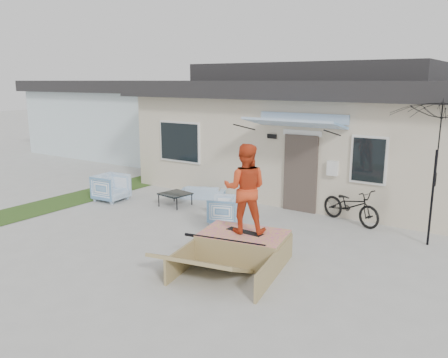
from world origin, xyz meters
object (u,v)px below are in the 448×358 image
Objects in this scene: loveseat at (203,190)px; skater at (245,187)px; skateboard at (245,231)px; bicycle at (351,202)px; coffee_table at (175,199)px; skate_ramp at (244,246)px; armchair_right at (224,208)px; patio_umbrella at (435,166)px; armchair_left at (111,186)px.

loveseat is 5.04m from skater.
skateboard is at bearing 111.83° from loveseat.
loveseat is 0.78× the size of bicycle.
skate_ramp is at bearing -31.88° from coffee_table.
skater is at bearing 23.55° from armchair_right.
skate_ramp is at bearing 22.83° from armchair_right.
skater is at bearing -135.05° from patio_umbrella.
patio_umbrella is (4.55, 1.20, 1.37)m from armchair_right.
skater is (-0.01, 0.05, 1.21)m from skate_ramp.
armchair_left is 5.96m from skater.
skate_ramp is 1.21m from skater.
patio_umbrella reaches higher than armchair_right.
bicycle is 2.34m from patio_umbrella.
coffee_table is at bearing -174.30° from patio_umbrella.
patio_umbrella reaches higher than coffee_table.
patio_umbrella is at bearing -159.86° from skater.
skateboard is 0.45× the size of skater.
patio_umbrella is (6.45, -0.46, 1.49)m from loveseat.
skateboard is (3.69, -2.25, 0.39)m from coffee_table.
skateboard is at bearing -31.34° from coffee_table.
armchair_right reaches higher than loveseat.
coffee_table is at bearing -125.00° from armchair_right.
patio_umbrella is (6.61, 0.66, 1.56)m from coffee_table.
loveseat is 4.53m from bicycle.
skate_ramp is at bearing -134.42° from patio_umbrella.
armchair_right is 2.37m from skateboard.
bicycle reaches higher than loveseat.
skate_ramp is (3.54, -3.43, 0.02)m from loveseat.
armchair_left is at bearing 15.34° from loveseat.
skate_ramp is (1.65, -1.76, -0.10)m from armchair_right.
armchair_left is 1.11× the size of skateboard.
coffee_table is at bearing -76.44° from armchair_left.
armchair_right is at bearing -93.13° from armchair_left.
armchair_left is 8.74m from patio_umbrella.
armchair_left is 1.16× the size of armchair_right.
skater reaches higher than skateboard.
patio_umbrella reaches higher than armchair_left.
patio_umbrella is at bearing 48.18° from skateboard.
patio_umbrella reaches higher than loveseat.
skate_ramp reaches higher than coffee_table.
armchair_right is at bearing -14.75° from coffee_table.
bicycle is at bearing 103.95° from armchair_right.
skater is at bearing 0.00° from skateboard.
coffee_table is (-2.06, 0.54, -0.19)m from armchair_right.
armchair_right reaches higher than skateboard.
armchair_left is 0.50× the size of skater.
skateboard is (3.53, -3.37, 0.32)m from loveseat.
coffee_table is 0.44× the size of bicycle.
loveseat is 1.70× the size of skateboard.
bicycle is 3.75m from skater.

